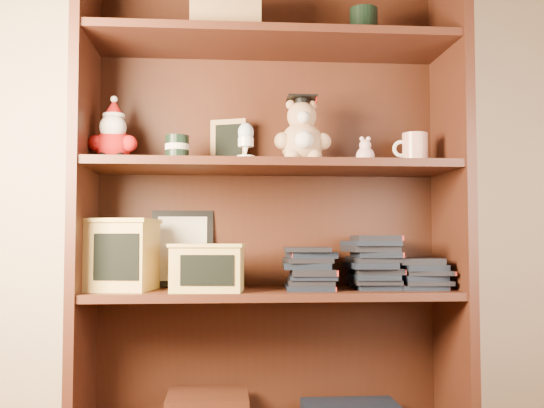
{
  "coord_description": "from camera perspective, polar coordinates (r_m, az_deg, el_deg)",
  "views": [
    {
      "loc": [
        -0.12,
        -0.7,
        0.71
      ],
      "look_at": [
        0.03,
        1.3,
        0.82
      ],
      "focal_mm": 42.0,
      "sensor_mm": 36.0,
      "label": 1
    }
  ],
  "objects": [
    {
      "name": "bookcase",
      "position": [
        2.06,
        -0.18,
        -1.22
      ],
      "size": [
        1.2,
        0.35,
        1.6
      ],
      "color": "#411D12",
      "rests_on": "ground"
    },
    {
      "name": "shelf_lower",
      "position": [
        2.02,
        0.0,
        -8.03
      ],
      "size": [
        1.14,
        0.33,
        0.02
      ],
      "color": "#411D12",
      "rests_on": "ground"
    },
    {
      "name": "shelf_upper",
      "position": [
        2.02,
        0.0,
        3.32
      ],
      "size": [
        1.14,
        0.33,
        0.02
      ],
      "color": "#411D12",
      "rests_on": "ground"
    },
    {
      "name": "santa_plush",
      "position": [
        2.05,
        -14.05,
        5.88
      ],
      "size": [
        0.15,
        0.11,
        0.22
      ],
      "color": "#A50F0F",
      "rests_on": "shelf_upper"
    },
    {
      "name": "teachers_tin",
      "position": [
        2.03,
        -8.5,
        4.93
      ],
      "size": [
        0.08,
        0.08,
        0.08
      ],
      "color": "black",
      "rests_on": "shelf_upper"
    },
    {
      "name": "chalkboard_plaque",
      "position": [
        2.14,
        -3.92,
        5.38
      ],
      "size": [
        0.12,
        0.09,
        0.16
      ],
      "color": "#9E7547",
      "rests_on": "shelf_upper"
    },
    {
      "name": "egg_cup",
      "position": [
        1.96,
        -2.36,
        5.76
      ],
      "size": [
        0.05,
        0.05,
        0.11
      ],
      "color": "white",
      "rests_on": "shelf_upper"
    },
    {
      "name": "grad_teddy_bear",
      "position": [
        2.04,
        2.71,
        6.01
      ],
      "size": [
        0.18,
        0.16,
        0.22
      ],
      "color": "tan",
      "rests_on": "shelf_upper"
    },
    {
      "name": "pink_figurine",
      "position": [
        2.08,
        8.36,
        4.51
      ],
      "size": [
        0.06,
        0.06,
        0.09
      ],
      "color": "beige",
      "rests_on": "shelf_upper"
    },
    {
      "name": "teacher_mug",
      "position": [
        2.12,
        12.63,
        4.84
      ],
      "size": [
        0.12,
        0.08,
        0.1
      ],
      "color": "silver",
      "rests_on": "shelf_upper"
    },
    {
      "name": "certificate_frame",
      "position": [
        2.15,
        -8.04,
        -3.97
      ],
      "size": [
        0.2,
        0.05,
        0.25
      ],
      "color": "black",
      "rests_on": "shelf_lower"
    },
    {
      "name": "treats_box",
      "position": [
        2.03,
        -13.35,
        -4.4
      ],
      "size": [
        0.23,
        0.23,
        0.22
      ],
      "color": "tan",
      "rests_on": "shelf_lower"
    },
    {
      "name": "pencils_box",
      "position": [
        1.94,
        -5.79,
        -5.66
      ],
      "size": [
        0.24,
        0.18,
        0.14
      ],
      "color": "tan",
      "rests_on": "shelf_lower"
    },
    {
      "name": "book_stack_left",
      "position": [
        2.03,
        3.34,
        -5.84
      ],
      "size": [
        0.14,
        0.2,
        0.13
      ],
      "color": "black",
      "rests_on": "shelf_lower"
    },
    {
      "name": "book_stack_mid",
      "position": [
        2.06,
        9.0,
        -5.31
      ],
      "size": [
        0.14,
        0.2,
        0.16
      ],
      "color": "black",
      "rests_on": "shelf_lower"
    },
    {
      "name": "book_stack_right",
      "position": [
        2.11,
        13.13,
        -6.1
      ],
      "size": [
        0.14,
        0.2,
        0.1
      ],
      "color": "black",
      "rests_on": "shelf_lower"
    }
  ]
}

